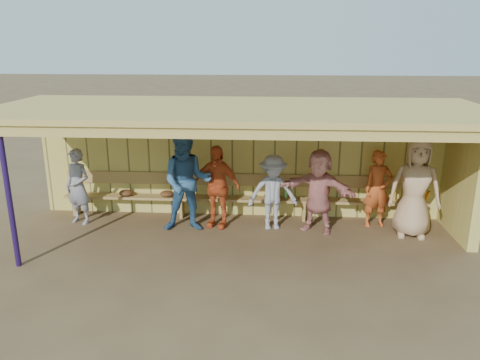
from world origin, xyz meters
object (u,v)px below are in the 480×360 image
Objects in this scene: player_e at (273,192)px; player_h at (415,188)px; player_d at (217,187)px; bench at (242,193)px; player_c at (187,182)px; player_a at (78,187)px; player_f at (318,191)px; player_g at (378,189)px.

player_e is 0.78× the size of player_h.
player_d is 0.22× the size of bench.
player_c reaches higher than player_e.
player_d reaches higher than bench.
player_a is 0.78× the size of player_c.
player_h reaches higher than bench.
player_d reaches higher than player_f.
player_c is 0.62m from player_d.
bench is at bearing 30.95° from player_c.
player_d is 1.07× the size of player_g.
player_c is 1.37m from bench.
player_h reaches higher than player_e.
player_c is at bearing -142.60° from player_d.
player_d reaches higher than player_e.
player_c is 1.21× the size of player_f.
player_c is 1.70m from player_e.
player_c is 3.79m from player_g.
player_a is 1.04× the size of player_e.
player_d is 1.01× the size of player_f.
player_e is at bearing -160.42° from player_f.
player_d is at bearing 17.23° from player_c.
player_a is at bearing 168.70° from player_c.
player_d is 1.11× the size of player_e.
bench is at bearing 175.27° from player_h.
player_c is at bearing -152.94° from player_f.
player_a is 2.30m from player_c.
player_h is (3.79, -0.23, 0.13)m from player_d.
player_h is (4.34, 0.01, -0.03)m from player_c.
player_a is 0.21× the size of bench.
player_e is 0.89m from bench.
player_e is 0.89m from player_f.
player_f is 1.26m from player_g.
player_a is 6.62m from player_h.
player_f is at bearing 11.02° from player_d.
player_f reaches higher than bench.
player_d is 3.80m from player_h.
player_a is at bearing -173.56° from player_h.
player_d is 2.00m from player_f.
player_e is (1.12, -0.04, -0.08)m from player_d.
player_e is 0.91× the size of player_f.
bench is at bearing 162.88° from player_g.
player_g is 2.75m from bench.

